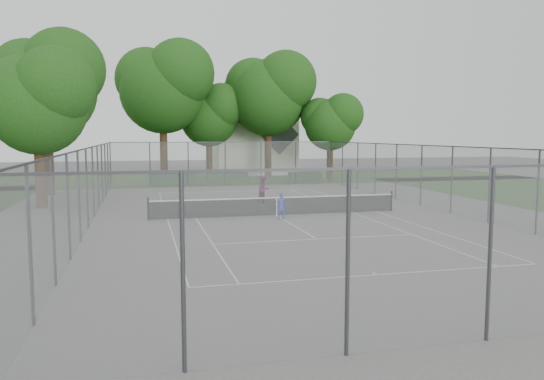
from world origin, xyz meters
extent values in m
plane|color=slate|center=(0.00, 0.00, 0.00)|extent=(120.00, 120.00, 0.00)
cube|color=#234814|center=(0.00, 26.00, 0.00)|extent=(60.00, 20.00, 0.00)
cube|color=silver|center=(0.00, -11.88, 0.01)|extent=(10.97, 0.06, 0.01)
cube|color=silver|center=(0.00, 11.88, 0.01)|extent=(10.97, 0.06, 0.01)
cube|color=silver|center=(-5.49, 0.00, 0.01)|extent=(0.06, 23.77, 0.01)
cube|color=silver|center=(5.49, 0.00, 0.01)|extent=(0.06, 23.77, 0.01)
cube|color=silver|center=(-4.12, 0.00, 0.01)|extent=(0.06, 23.77, 0.01)
cube|color=silver|center=(4.12, 0.00, 0.01)|extent=(0.06, 23.77, 0.01)
cube|color=silver|center=(0.00, -6.40, 0.01)|extent=(8.23, 0.06, 0.01)
cube|color=silver|center=(0.00, 6.40, 0.01)|extent=(8.23, 0.06, 0.01)
cube|color=silver|center=(0.00, 0.00, 0.01)|extent=(0.06, 12.80, 0.01)
cube|color=silver|center=(0.00, -11.73, 0.01)|extent=(0.06, 0.30, 0.01)
cube|color=silver|center=(0.00, 11.73, 0.01)|extent=(0.06, 0.30, 0.01)
cylinder|color=black|center=(-6.39, 0.00, 0.55)|extent=(0.10, 0.10, 1.10)
cylinder|color=black|center=(6.39, 0.00, 0.55)|extent=(0.10, 0.10, 1.10)
cube|color=black|center=(0.00, 0.00, 0.45)|extent=(12.67, 0.01, 0.86)
cube|color=white|center=(0.00, 0.00, 0.91)|extent=(12.77, 0.03, 0.06)
cube|color=white|center=(0.00, 0.00, 0.44)|extent=(0.05, 0.02, 0.88)
cylinder|color=#38383D|center=(-9.00, 17.00, 1.75)|extent=(0.08, 0.08, 3.50)
cylinder|color=#38383D|center=(9.00, 17.00, 1.75)|extent=(0.08, 0.08, 3.50)
cube|color=slate|center=(0.00, -17.00, 1.75)|extent=(18.00, 0.02, 3.50)
cube|color=slate|center=(0.00, 17.00, 1.75)|extent=(18.00, 0.02, 3.50)
cube|color=slate|center=(-9.00, 0.00, 1.75)|extent=(0.02, 34.00, 3.50)
cube|color=slate|center=(9.00, 0.00, 1.75)|extent=(0.02, 34.00, 3.50)
cube|color=#38383D|center=(0.00, -17.00, 3.50)|extent=(18.00, 0.05, 0.05)
cube|color=#38383D|center=(0.00, 17.00, 3.50)|extent=(18.00, 0.05, 0.05)
cube|color=#38383D|center=(-9.00, 0.00, 3.50)|extent=(0.05, 34.00, 0.05)
cube|color=#38383D|center=(9.00, 0.00, 3.50)|extent=(0.05, 34.00, 0.05)
cylinder|color=#372314|center=(-4.68, 22.90, 2.65)|extent=(0.68, 0.68, 5.30)
sphere|color=#153D10|center=(-4.68, 22.90, 7.94)|extent=(7.54, 7.54, 7.54)
sphere|color=#153D10|center=(-3.17, 21.77, 9.45)|extent=(6.03, 6.03, 6.03)
sphere|color=#153D10|center=(-6.00, 23.85, 9.07)|extent=(5.66, 5.66, 5.66)
cylinder|color=#372314|center=(-0.38, 24.37, 1.89)|extent=(0.61, 0.61, 3.77)
sphere|color=#153D10|center=(-0.38, 24.37, 5.65)|extent=(5.37, 5.37, 5.37)
sphere|color=#153D10|center=(0.69, 23.56, 6.73)|extent=(4.29, 4.29, 4.29)
sphere|color=#153D10|center=(-1.32, 25.04, 6.46)|extent=(4.03, 4.03, 4.03)
cylinder|color=#372314|center=(5.08, 23.18, 2.52)|extent=(0.66, 0.66, 5.05)
sphere|color=#153D10|center=(5.08, 23.18, 7.56)|extent=(7.18, 7.18, 7.18)
sphere|color=#153D10|center=(6.51, 22.10, 8.99)|extent=(5.74, 5.74, 5.74)
sphere|color=#153D10|center=(3.82, 24.08, 8.63)|extent=(5.38, 5.38, 5.38)
cylinder|color=#372314|center=(10.35, 20.53, 1.67)|extent=(0.59, 0.59, 3.34)
sphere|color=#153D10|center=(10.35, 20.53, 5.01)|extent=(4.76, 4.76, 4.76)
sphere|color=#153D10|center=(11.30, 19.81, 5.96)|extent=(3.80, 3.80, 3.80)
sphere|color=#153D10|center=(9.51, 21.12, 5.72)|extent=(3.57, 3.57, 3.57)
cylinder|color=#372314|center=(-12.82, 12.96, 2.36)|extent=(0.65, 0.65, 4.73)
sphere|color=#153D10|center=(-12.82, 12.96, 7.08)|extent=(6.72, 6.72, 6.72)
sphere|color=#153D10|center=(-11.48, 11.95, 8.42)|extent=(5.38, 5.38, 5.38)
sphere|color=#153D10|center=(-14.00, 13.80, 8.09)|extent=(5.04, 5.04, 5.04)
cylinder|color=#372314|center=(-12.17, 5.99, 1.89)|extent=(0.61, 0.61, 3.78)
sphere|color=#153D10|center=(-12.17, 5.99, 5.66)|extent=(5.38, 5.38, 5.38)
sphere|color=#153D10|center=(-11.09, 5.18, 6.74)|extent=(4.30, 4.30, 4.30)
sphere|color=#153D10|center=(-13.11, 6.66, 6.47)|extent=(4.03, 4.03, 4.03)
cube|color=#154014|center=(-4.19, 17.75, 0.47)|extent=(3.75, 1.12, 0.94)
cube|color=#154014|center=(0.43, 18.67, 0.54)|extent=(3.45, 0.99, 1.08)
cube|color=#154014|center=(7.17, 18.11, 0.42)|extent=(2.80, 1.02, 0.84)
cube|color=white|center=(4.78, 28.63, 3.07)|extent=(8.19, 6.14, 6.14)
cube|color=#444549|center=(4.78, 28.63, 6.14)|extent=(8.11, 6.35, 8.11)
imported|color=#2E38AD|center=(-0.09, -1.20, 0.64)|extent=(0.51, 0.38, 1.27)
imported|color=#692355|center=(0.41, 4.79, 0.81)|extent=(0.95, 0.85, 1.61)
camera|label=1|loc=(-6.64, -25.94, 4.12)|focal=35.00mm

